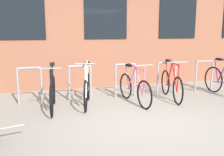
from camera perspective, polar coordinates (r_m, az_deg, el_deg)
The scene contains 6 objects.
ground_plane at distance 5.01m, azimuth 8.04°, elevation -9.68°, with size 42.00×42.00×0.00m, color gray.
bike_rack at distance 6.48m, azimuth -1.99°, elevation 0.01°, with size 6.58×0.05×0.89m.
bicycle_pink at distance 6.12m, azimuth 5.06°, elevation -2.25°, with size 0.44×1.64×1.00m.
bicycle_white at distance 5.96m, azimuth -5.69°, elevation -2.41°, with size 0.54×1.64×1.07m.
bicycle_red at distance 6.66m, azimuth 13.21°, elevation -1.34°, with size 0.48×1.66×1.03m.
bicycle_black at distance 5.77m, azimuth -13.25°, elevation -3.18°, with size 0.44×1.68×1.02m.
Camera 1 is at (-1.94, -4.28, 1.73)m, focal length 40.53 mm.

